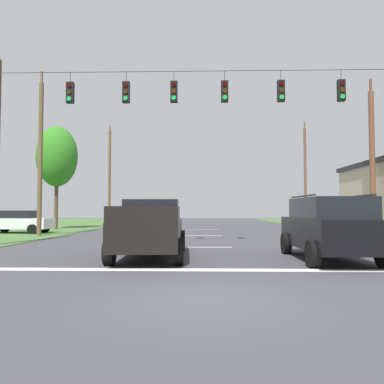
{
  "coord_description": "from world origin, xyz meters",
  "views": [
    {
      "loc": [
        -0.02,
        -6.92,
        1.62
      ],
      "look_at": [
        -0.47,
        10.12,
        2.39
      ],
      "focal_mm": 35.46,
      "sensor_mm": 36.0,
      "label": 1
    }
  ],
  "objects_px": {
    "distant_car_crossing_white": "(18,221)",
    "utility_pole_far_right": "(305,175)",
    "utility_pole_mid_right": "(372,161)",
    "utility_pole_mid_left": "(40,154)",
    "tree_roadside_right": "(57,157)",
    "overhead_signal_span": "(203,136)",
    "utility_pole_far_left": "(109,175)",
    "pickup_truck": "(151,228)",
    "suv_black": "(328,227)"
  },
  "relations": [
    {
      "from": "utility_pole_far_left",
      "to": "utility_pole_mid_right",
      "type": "bearing_deg",
      "value": -39.98
    },
    {
      "from": "pickup_truck",
      "to": "tree_roadside_right",
      "type": "bearing_deg",
      "value": 120.02
    },
    {
      "from": "utility_pole_far_right",
      "to": "suv_black",
      "type": "bearing_deg",
      "value": -103.76
    },
    {
      "from": "pickup_truck",
      "to": "utility_pole_mid_left",
      "type": "relative_size",
      "value": 0.55
    },
    {
      "from": "pickup_truck",
      "to": "utility_pole_far_left",
      "type": "distance_m",
      "value": 28.41
    },
    {
      "from": "overhead_signal_span",
      "to": "suv_black",
      "type": "xyz_separation_m",
      "value": [
        3.99,
        -4.47,
        -3.78
      ]
    },
    {
      "from": "utility_pole_mid_left",
      "to": "overhead_signal_span",
      "type": "bearing_deg",
      "value": -30.47
    },
    {
      "from": "suv_black",
      "to": "distant_car_crossing_white",
      "type": "relative_size",
      "value": 1.11
    },
    {
      "from": "utility_pole_far_right",
      "to": "utility_pole_mid_left",
      "type": "distance_m",
      "value": 26.0
    },
    {
      "from": "pickup_truck",
      "to": "distant_car_crossing_white",
      "type": "xyz_separation_m",
      "value": [
        -10.48,
        12.02,
        -0.18
      ]
    },
    {
      "from": "overhead_signal_span",
      "to": "utility_pole_mid_right",
      "type": "bearing_deg",
      "value": 31.51
    },
    {
      "from": "distant_car_crossing_white",
      "to": "tree_roadside_right",
      "type": "xyz_separation_m",
      "value": [
        0.48,
        5.28,
        5.06
      ]
    },
    {
      "from": "utility_pole_far_right",
      "to": "utility_pole_far_left",
      "type": "bearing_deg",
      "value": 177.04
    },
    {
      "from": "suv_black",
      "to": "utility_pole_far_left",
      "type": "xyz_separation_m",
      "value": [
        -13.84,
        27.56,
        4.2
      ]
    },
    {
      "from": "pickup_truck",
      "to": "tree_roadside_right",
      "type": "height_order",
      "value": "tree_roadside_right"
    },
    {
      "from": "utility_pole_mid_right",
      "to": "tree_roadside_right",
      "type": "distance_m",
      "value": 23.19
    },
    {
      "from": "overhead_signal_span",
      "to": "utility_pole_mid_left",
      "type": "xyz_separation_m",
      "value": [
        -9.8,
        5.76,
        0.12
      ]
    },
    {
      "from": "distant_car_crossing_white",
      "to": "tree_roadside_right",
      "type": "relative_size",
      "value": 0.52
    },
    {
      "from": "utility_pole_far_left",
      "to": "suv_black",
      "type": "bearing_deg",
      "value": -63.33
    },
    {
      "from": "pickup_truck",
      "to": "suv_black",
      "type": "bearing_deg",
      "value": -6.48
    },
    {
      "from": "suv_black",
      "to": "utility_pole_far_left",
      "type": "relative_size",
      "value": 0.46
    },
    {
      "from": "utility_pole_mid_left",
      "to": "utility_pole_far_left",
      "type": "relative_size",
      "value": 0.95
    },
    {
      "from": "pickup_truck",
      "to": "suv_black",
      "type": "relative_size",
      "value": 1.14
    },
    {
      "from": "utility_pole_mid_left",
      "to": "utility_pole_far_left",
      "type": "distance_m",
      "value": 17.32
    },
    {
      "from": "distant_car_crossing_white",
      "to": "utility_pole_mid_left",
      "type": "height_order",
      "value": "utility_pole_mid_left"
    },
    {
      "from": "utility_pole_far_left",
      "to": "pickup_truck",
      "type": "bearing_deg",
      "value": -73.31
    },
    {
      "from": "utility_pole_far_right",
      "to": "utility_pole_mid_left",
      "type": "height_order",
      "value": "utility_pole_far_right"
    },
    {
      "from": "utility_pole_mid_left",
      "to": "utility_pole_mid_right",
      "type": "bearing_deg",
      "value": 1.42
    },
    {
      "from": "utility_pole_far_right",
      "to": "pickup_truck",
      "type": "bearing_deg",
      "value": -115.38
    },
    {
      "from": "suv_black",
      "to": "tree_roadside_right",
      "type": "bearing_deg",
      "value": 131.3
    },
    {
      "from": "utility_pole_mid_right",
      "to": "utility_pole_far_right",
      "type": "distance_m",
      "value": 15.79
    },
    {
      "from": "overhead_signal_span",
      "to": "utility_pole_mid_left",
      "type": "relative_size",
      "value": 1.89
    },
    {
      "from": "distant_car_crossing_white",
      "to": "utility_pole_far_right",
      "type": "xyz_separation_m",
      "value": [
        22.74,
        13.83,
        4.34
      ]
    },
    {
      "from": "overhead_signal_span",
      "to": "pickup_truck",
      "type": "distance_m",
      "value": 5.73
    },
    {
      "from": "distant_car_crossing_white",
      "to": "utility_pole_far_left",
      "type": "distance_m",
      "value": 15.73
    },
    {
      "from": "pickup_truck",
      "to": "tree_roadside_right",
      "type": "xyz_separation_m",
      "value": [
        -9.99,
        17.3,
        4.88
      ]
    },
    {
      "from": "pickup_truck",
      "to": "utility_pole_far_left",
      "type": "height_order",
      "value": "utility_pole_far_left"
    },
    {
      "from": "utility_pole_far_right",
      "to": "utility_pole_mid_left",
      "type": "xyz_separation_m",
      "value": [
        -20.28,
        -16.27,
        -0.16
      ]
    },
    {
      "from": "utility_pole_far_right",
      "to": "distant_car_crossing_white",
      "type": "bearing_deg",
      "value": -148.69
    },
    {
      "from": "distant_car_crossing_white",
      "to": "utility_pole_mid_right",
      "type": "bearing_deg",
      "value": -4.94
    },
    {
      "from": "overhead_signal_span",
      "to": "utility_pole_far_left",
      "type": "xyz_separation_m",
      "value": [
        -9.85,
        23.09,
        0.41
      ]
    },
    {
      "from": "utility_pole_mid_right",
      "to": "overhead_signal_span",
      "type": "bearing_deg",
      "value": -148.49
    },
    {
      "from": "overhead_signal_span",
      "to": "utility_pole_far_left",
      "type": "bearing_deg",
      "value": 113.11
    },
    {
      "from": "overhead_signal_span",
      "to": "utility_pole_far_right",
      "type": "bearing_deg",
      "value": 64.56
    },
    {
      "from": "utility_pole_far_left",
      "to": "distant_car_crossing_white",
      "type": "bearing_deg",
      "value": -99.19
    },
    {
      "from": "tree_roadside_right",
      "to": "utility_pole_mid_left",
      "type": "bearing_deg",
      "value": -75.59
    },
    {
      "from": "overhead_signal_span",
      "to": "utility_pole_mid_left",
      "type": "distance_m",
      "value": 11.37
    },
    {
      "from": "pickup_truck",
      "to": "utility_pole_mid_right",
      "type": "relative_size",
      "value": 0.57
    },
    {
      "from": "distant_car_crossing_white",
      "to": "utility_pole_mid_left",
      "type": "relative_size",
      "value": 0.44
    },
    {
      "from": "utility_pole_mid_left",
      "to": "tree_roadside_right",
      "type": "height_order",
      "value": "utility_pole_mid_left"
    }
  ]
}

